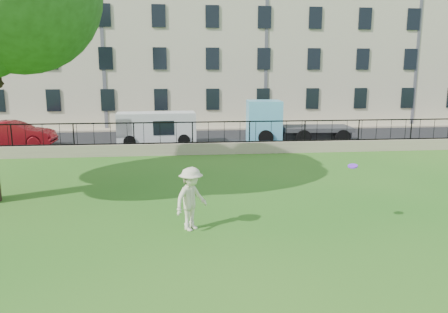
{
  "coord_description": "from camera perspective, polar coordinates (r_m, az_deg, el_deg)",
  "views": [
    {
      "loc": [
        -0.81,
        -10.52,
        4.31
      ],
      "look_at": [
        0.72,
        3.5,
        1.53
      ],
      "focal_mm": 35.0,
      "sensor_mm": 36.0,
      "label": 1
    }
  ],
  "objects": [
    {
      "name": "retaining_wall",
      "position": [
        22.89,
        -4.11,
        1.01
      ],
      "size": [
        50.0,
        0.4,
        0.6
      ],
      "primitive_type": "cube",
      "color": "gray",
      "rests_on": "ground"
    },
    {
      "name": "iron_railing",
      "position": [
        22.76,
        -4.14,
        3.13
      ],
      "size": [
        50.0,
        0.05,
        1.13
      ],
      "color": "black",
      "rests_on": "retaining_wall"
    },
    {
      "name": "red_sedan",
      "position": [
        27.77,
        -25.76,
        2.65
      ],
      "size": [
        4.54,
        1.62,
        1.49
      ],
      "primitive_type": "imported",
      "rotation": [
        0.0,
        0.0,
        1.56
      ],
      "color": "maroon",
      "rests_on": "street"
    },
    {
      "name": "frisbee",
      "position": [
        12.54,
        16.46,
        -1.2
      ],
      "size": [
        0.27,
        0.28,
        0.12
      ],
      "primitive_type": "cylinder",
      "rotation": [
        0.21,
        -0.14,
        -0.04
      ],
      "color": "#7527E2"
    },
    {
      "name": "street",
      "position": [
        27.57,
        -4.48,
        2.11
      ],
      "size": [
        60.0,
        9.0,
        0.01
      ],
      "primitive_type": "cube",
      "color": "black",
      "rests_on": "ground"
    },
    {
      "name": "man",
      "position": [
        11.97,
        -4.31,
        -5.54
      ],
      "size": [
        1.26,
        1.27,
        1.76
      ],
      "primitive_type": "imported",
      "rotation": [
        0.0,
        0.0,
        0.79
      ],
      "color": "beige",
      "rests_on": "ground"
    },
    {
      "name": "sidewalk",
      "position": [
        32.71,
        -4.77,
        3.62
      ],
      "size": [
        60.0,
        1.4,
        0.12
      ],
      "primitive_type": "cube",
      "color": "gray",
      "rests_on": "ground"
    },
    {
      "name": "white_van",
      "position": [
        26.16,
        -8.81,
        3.63
      ],
      "size": [
        4.63,
        2.02,
        1.91
      ],
      "primitive_type": "cube",
      "rotation": [
        0.0,
        0.0,
        0.05
      ],
      "color": "silver",
      "rests_on": "street"
    },
    {
      "name": "building_row",
      "position": [
        38.18,
        -5.18,
        15.0
      ],
      "size": [
        56.4,
        10.4,
        13.8
      ],
      "color": "#B5AC90",
      "rests_on": "ground"
    },
    {
      "name": "blue_truck",
      "position": [
        27.02,
        9.53,
        4.53
      ],
      "size": [
        6.22,
        2.6,
        2.55
      ],
      "primitive_type": "cube",
      "rotation": [
        0.0,
        0.0,
        -0.07
      ],
      "color": "#60B9E0",
      "rests_on": "street"
    },
    {
      "name": "ground",
      "position": [
        11.4,
        -1.73,
        -11.08
      ],
      "size": [
        120.0,
        120.0,
        0.0
      ],
      "primitive_type": "plane",
      "color": "#1D5F16",
      "rests_on": "ground"
    }
  ]
}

